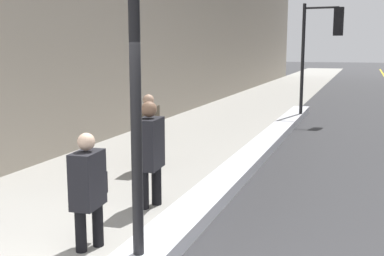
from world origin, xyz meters
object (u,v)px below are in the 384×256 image
Objects in this scene: traffic_light_near at (324,36)px; pedestrian_with_shoulder_bag at (88,186)px; pedestrian_in_glasses at (149,128)px; pedestrian_trailing at (150,149)px.

traffic_light_near reaches higher than pedestrian_with_shoulder_bag.
pedestrian_in_glasses is at bearing -170.42° from pedestrian_with_shoulder_bag.
pedestrian_trailing is (-1.70, -10.01, -1.88)m from traffic_light_near.
traffic_light_near reaches higher than pedestrian_in_glasses.
pedestrian_with_shoulder_bag is at bearing -94.93° from traffic_light_near.
traffic_light_near reaches higher than pedestrian_trailing.
traffic_light_near is 2.34× the size of pedestrian_trailing.
pedestrian_with_shoulder_bag is 0.95× the size of pedestrian_in_glasses.
pedestrian_in_glasses reaches higher than pedestrian_with_shoulder_bag.
pedestrian_trailing is 2.33m from pedestrian_in_glasses.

